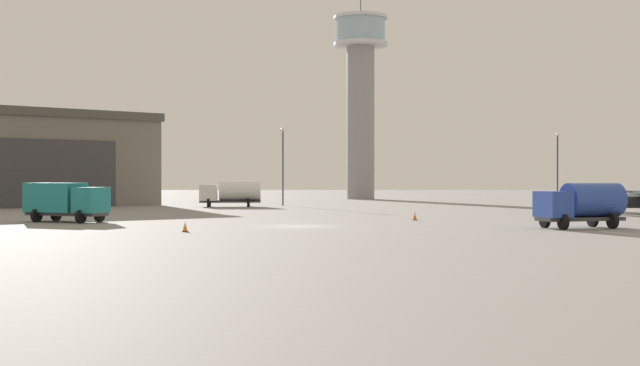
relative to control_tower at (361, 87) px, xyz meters
name	(u,v)px	position (x,y,z in m)	size (l,w,h in m)	color
ground_plane	(299,226)	(-8.12, -79.07, -18.39)	(400.00, 400.00, 0.00)	gray
control_tower	(361,87)	(0.00, 0.00, 0.00)	(8.78, 8.78, 33.93)	gray
hangar	(27,159)	(-42.93, -33.35, -12.67)	(34.04, 32.56, 11.40)	#6B665B
truck_fuel_tanker_blue	(583,203)	(10.53, -81.48, -16.75)	(6.11, 4.15, 2.96)	#38383D
truck_box_teal	(66,200)	(-25.76, -73.63, -16.73)	(6.77, 4.74, 2.94)	#38383D
truck_fuel_tanker_white	(232,192)	(-17.05, -38.73, -16.70)	(7.22, 3.64, 3.04)	#38383D
light_post_west	(558,163)	(21.21, -38.58, -13.22)	(0.44, 0.44, 8.68)	#38383D
light_post_east	(284,160)	(-11.20, -34.07, -12.76)	(0.44, 0.44, 9.55)	#38383D
traffic_cone_near_left	(415,216)	(0.79, -70.76, -18.03)	(0.36, 0.36, 0.72)	black
traffic_cone_near_right	(186,227)	(-14.86, -85.30, -18.08)	(0.36, 0.36, 0.62)	black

